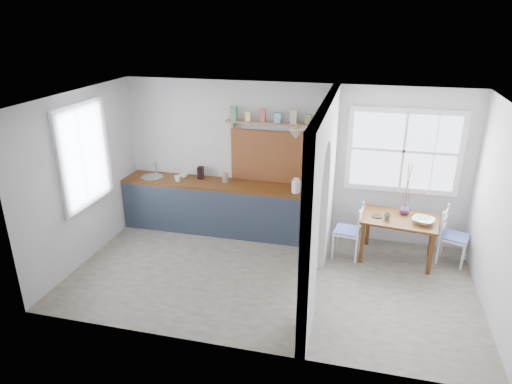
% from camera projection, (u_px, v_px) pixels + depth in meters
% --- Properties ---
extents(floor, '(5.80, 3.20, 0.01)m').
position_uv_depth(floor, '(269.00, 276.00, 6.73)').
color(floor, gray).
rests_on(floor, ground).
extents(ceiling, '(5.80, 3.20, 0.01)m').
position_uv_depth(ceiling, '(272.00, 100.00, 5.77)').
color(ceiling, silver).
rests_on(ceiling, walls).
extents(walls, '(5.81, 3.21, 2.60)m').
position_uv_depth(walls, '(270.00, 195.00, 6.25)').
color(walls, silver).
rests_on(walls, floor).
extents(partition, '(0.12, 3.20, 2.60)m').
position_uv_depth(partition, '(323.00, 187.00, 6.09)').
color(partition, silver).
rests_on(partition, floor).
extents(kitchen_window, '(0.10, 1.16, 1.50)m').
position_uv_depth(kitchen_window, '(82.00, 156.00, 6.76)').
color(kitchen_window, white).
rests_on(kitchen_window, walls).
extents(nook_window, '(1.76, 0.10, 1.30)m').
position_uv_depth(nook_window, '(404.00, 151.00, 7.15)').
color(nook_window, white).
rests_on(nook_window, walls).
extents(counter, '(3.50, 0.60, 0.90)m').
position_uv_depth(counter, '(223.00, 206.00, 8.01)').
color(counter, '#5A2B12').
rests_on(counter, floor).
extents(sink, '(0.40, 0.40, 0.02)m').
position_uv_depth(sink, '(152.00, 177.00, 8.12)').
color(sink, '#B8BBC2').
rests_on(sink, counter).
extents(backsplash, '(1.65, 0.03, 0.90)m').
position_uv_depth(backsplash, '(278.00, 157.00, 7.70)').
color(backsplash, brown).
rests_on(backsplash, walls).
extents(shelf, '(1.75, 0.20, 0.21)m').
position_uv_depth(shelf, '(278.00, 120.00, 7.38)').
color(shelf, '#A87A53').
rests_on(shelf, walls).
extents(pendant_lamp, '(0.26, 0.26, 0.16)m').
position_uv_depth(pendant_lamp, '(296.00, 134.00, 7.04)').
color(pendant_lamp, silver).
rests_on(pendant_lamp, ceiling).
extents(utensil_rail, '(0.02, 0.50, 0.02)m').
position_uv_depth(utensil_rail, '(323.00, 168.00, 6.87)').
color(utensil_rail, '#B8BBC2').
rests_on(utensil_rail, partition).
extents(dining_table, '(1.20, 0.88, 0.70)m').
position_uv_depth(dining_table, '(397.00, 238.00, 7.11)').
color(dining_table, '#5A2B12').
rests_on(dining_table, floor).
extents(chair_left, '(0.46, 0.46, 0.88)m').
position_uv_depth(chair_left, '(348.00, 230.00, 7.16)').
color(chair_left, silver).
rests_on(chair_left, floor).
extents(chair_right, '(0.51, 0.51, 0.87)m').
position_uv_depth(chair_right, '(455.00, 236.00, 6.98)').
color(chair_right, silver).
rests_on(chair_right, floor).
extents(kettle, '(0.24, 0.21, 0.24)m').
position_uv_depth(kettle, '(296.00, 185.00, 7.38)').
color(kettle, white).
rests_on(kettle, counter).
extents(mug_a, '(0.16, 0.16, 0.11)m').
position_uv_depth(mug_a, '(178.00, 179.00, 7.86)').
color(mug_a, silver).
rests_on(mug_a, counter).
extents(mug_b, '(0.14, 0.14, 0.10)m').
position_uv_depth(mug_b, '(184.00, 175.00, 8.07)').
color(mug_b, silver).
rests_on(mug_b, counter).
extents(knife_block, '(0.11, 0.14, 0.21)m').
position_uv_depth(knife_block, '(201.00, 173.00, 8.01)').
color(knife_block, black).
rests_on(knife_block, counter).
extents(jar, '(0.12, 0.12, 0.16)m').
position_uv_depth(jar, '(225.00, 178.00, 7.84)').
color(jar, '#8A7757').
rests_on(jar, counter).
extents(towel_magenta, '(0.02, 0.03, 0.59)m').
position_uv_depth(towel_magenta, '(317.00, 235.00, 7.37)').
color(towel_magenta, '#C0116A').
rests_on(towel_magenta, counter).
extents(towel_orange, '(0.02, 0.03, 0.50)m').
position_uv_depth(towel_orange, '(317.00, 238.00, 7.35)').
color(towel_orange, orange).
rests_on(towel_orange, counter).
extents(bowl, '(0.40, 0.40, 0.08)m').
position_uv_depth(bowl, '(423.00, 221.00, 6.80)').
color(bowl, white).
rests_on(bowl, dining_table).
extents(table_cup, '(0.12, 0.12, 0.10)m').
position_uv_depth(table_cup, '(387.00, 216.00, 6.92)').
color(table_cup, '#476E4A').
rests_on(table_cup, dining_table).
extents(plate, '(0.21, 0.21, 0.01)m').
position_uv_depth(plate, '(377.00, 216.00, 7.02)').
color(plate, black).
rests_on(plate, dining_table).
extents(vase, '(0.18, 0.18, 0.17)m').
position_uv_depth(vase, '(404.00, 209.00, 7.09)').
color(vase, '#562C5D').
rests_on(vase, dining_table).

